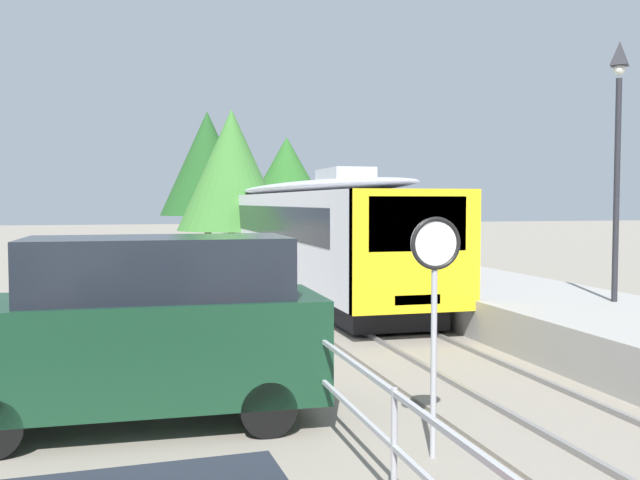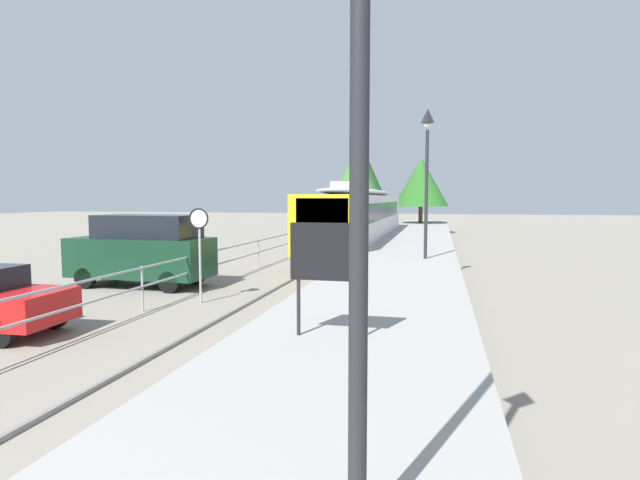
# 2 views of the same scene
# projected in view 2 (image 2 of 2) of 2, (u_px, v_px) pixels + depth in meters

# --- Properties ---
(ground_plane) EXTENTS (160.00, 160.00, 0.00)m
(ground_plane) POSITION_uv_depth(u_px,v_px,m) (272.00, 265.00, 23.36)
(ground_plane) COLOR gray
(track_rails) EXTENTS (3.20, 60.00, 0.14)m
(track_rails) POSITION_uv_depth(u_px,v_px,m) (335.00, 266.00, 22.67)
(track_rails) COLOR gray
(track_rails) RESTS_ON ground
(commuter_train) EXTENTS (2.82, 20.56, 3.74)m
(commuter_train) POSITION_uv_depth(u_px,v_px,m) (361.00, 214.00, 29.76)
(commuter_train) COLOR silver
(commuter_train) RESTS_ON track_rails
(station_platform) EXTENTS (3.90, 60.00, 0.90)m
(station_platform) POSITION_uv_depth(u_px,v_px,m) (409.00, 259.00, 21.88)
(station_platform) COLOR #999691
(station_platform) RESTS_ON ground
(platform_lamp_mid_platform) EXTENTS (0.34, 0.34, 5.35)m
(platform_lamp_mid_platform) POSITION_uv_depth(u_px,v_px,m) (427.00, 155.00, 17.96)
(platform_lamp_mid_platform) COLOR #232328
(platform_lamp_mid_platform) RESTS_ON station_platform
(platform_notice_board) EXTENTS (1.20, 0.08, 1.80)m
(platform_notice_board) POSITION_uv_depth(u_px,v_px,m) (328.00, 256.00, 7.83)
(platform_notice_board) COLOR #232328
(platform_notice_board) RESTS_ON station_platform
(speed_limit_sign) EXTENTS (0.61, 0.10, 2.81)m
(speed_limit_sign) POSITION_uv_depth(u_px,v_px,m) (199.00, 231.00, 14.66)
(speed_limit_sign) COLOR #9EA0A5
(speed_limit_sign) RESTS_ON ground
(carpark_fence) EXTENTS (0.06, 36.06, 1.25)m
(carpark_fence) POSITION_uv_depth(u_px,v_px,m) (142.00, 279.00, 13.66)
(carpark_fence) COLOR #9EA0A5
(carpark_fence) RESTS_ON ground
(parked_van_dark_green) EXTENTS (4.94, 2.05, 2.51)m
(parked_van_dark_green) POSITION_uv_depth(u_px,v_px,m) (143.00, 250.00, 17.54)
(parked_van_dark_green) COLOR #143823
(parked_van_dark_green) RESTS_ON ground
(tree_behind_carpark) EXTENTS (4.72, 4.72, 6.95)m
(tree_behind_carpark) POSITION_uv_depth(u_px,v_px,m) (356.00, 181.00, 36.67)
(tree_behind_carpark) COLOR brown
(tree_behind_carpark) RESTS_ON ground
(tree_behind_station_far) EXTENTS (4.75, 4.75, 7.52)m
(tree_behind_station_far) POSITION_uv_depth(u_px,v_px,m) (362.00, 177.00, 42.16)
(tree_behind_station_far) COLOR brown
(tree_behind_station_far) RESTS_ON ground
(tree_distant_left) EXTENTS (4.81, 4.81, 6.62)m
(tree_distant_left) POSITION_uv_depth(u_px,v_px,m) (421.00, 182.00, 44.19)
(tree_distant_left) COLOR brown
(tree_distant_left) RESTS_ON ground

